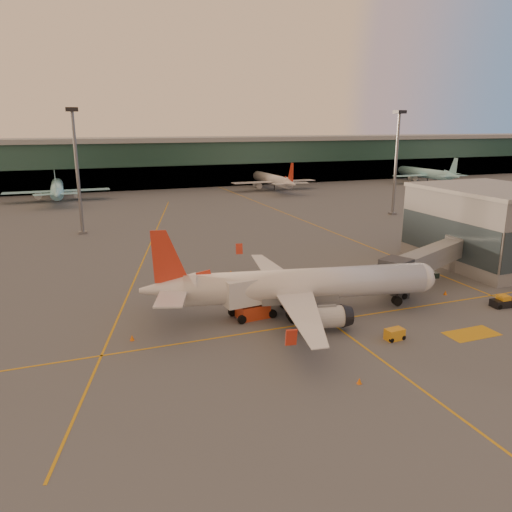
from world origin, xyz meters
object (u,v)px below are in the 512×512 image
object	(u,v)px
main_airplane	(297,286)
pushback_tug	(503,302)
gpu_cart	(395,334)
catering_truck	(250,295)

from	to	relation	value
main_airplane	pushback_tug	xyz separation A→B (m)	(25.60, -7.14, -2.97)
main_airplane	gpu_cart	size ratio (longest dim) A/B	16.78
main_airplane	catering_truck	distance (m)	5.71
gpu_cart	pushback_tug	world-z (taller)	pushback_tug
catering_truck	pushback_tug	size ratio (longest dim) A/B	2.22
pushback_tug	main_airplane	bearing A→B (deg)	169.22
main_airplane	pushback_tug	bearing A→B (deg)	-4.69
gpu_cart	pushback_tug	distance (m)	19.22
catering_truck	gpu_cart	size ratio (longest dim) A/B	3.14
catering_truck	gpu_cart	xyz separation A→B (m)	(12.28, -11.48, -2.29)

